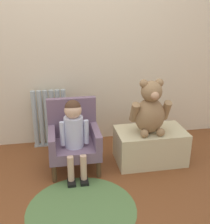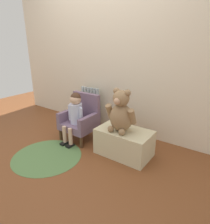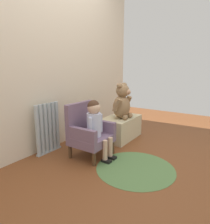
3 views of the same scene
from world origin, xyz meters
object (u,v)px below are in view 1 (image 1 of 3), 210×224
at_px(child_armchair, 74,138).
at_px(child_figure, 74,128).
at_px(low_bench, 150,146).
at_px(radiator, 50,119).
at_px(large_teddy_bear, 150,110).
at_px(floor_rug, 81,209).

distance_m(child_armchair, child_figure, 0.19).
height_order(child_armchair, low_bench, child_armchair).
bearing_deg(child_armchair, low_bench, -2.91).
xyz_separation_m(child_figure, low_bench, (0.74, 0.07, -0.28)).
distance_m(radiator, low_bench, 1.09).
xyz_separation_m(radiator, large_teddy_bear, (0.92, -0.55, 0.24)).
xyz_separation_m(child_armchair, large_teddy_bear, (0.70, -0.07, 0.26)).
xyz_separation_m(child_armchair, low_bench, (0.74, -0.04, -0.13)).
bearing_deg(large_teddy_bear, floor_rug, -141.51).
bearing_deg(large_teddy_bear, child_armchair, 173.98).
xyz_separation_m(radiator, floor_rug, (0.21, -1.11, -0.31)).
xyz_separation_m(child_figure, floor_rug, (-0.01, -0.52, -0.44)).
distance_m(child_figure, large_teddy_bear, 0.71).
xyz_separation_m(radiator, child_figure, (0.22, -0.58, 0.13)).
bearing_deg(child_figure, low_bench, 5.77).
height_order(radiator, large_teddy_bear, large_teddy_bear).
distance_m(child_armchair, low_bench, 0.75).
bearing_deg(child_armchair, floor_rug, -90.50).
bearing_deg(low_bench, radiator, 151.86).
relative_size(radiator, large_teddy_bear, 1.23).
bearing_deg(child_figure, floor_rug, -90.61).
distance_m(low_bench, floor_rug, 0.97).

